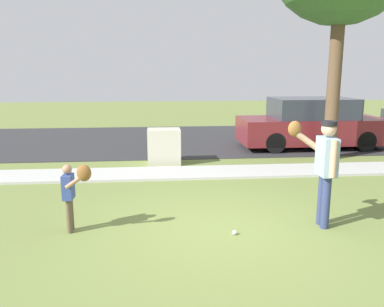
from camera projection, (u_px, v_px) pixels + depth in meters
The scene contains 8 objects.
ground_plane at pixel (195, 175), 9.79m from camera, with size 48.00×48.00×0.00m, color olive.
sidewalk_strip at pixel (195, 173), 9.88m from camera, with size 36.00×1.20×0.06m, color #B2B2AD.
road_surface at pixel (182, 139), 14.76m from camera, with size 36.00×6.80×0.02m, color #2D2D30.
person_adult at pixel (324, 162), 6.36m from camera, with size 0.69×0.66×1.74m.
person_child at pixel (72, 188), 6.16m from camera, with size 0.48×0.44×1.13m.
baseball at pixel (234, 233), 6.20m from camera, with size 0.07×0.07×0.07m, color white.
utility_cabinet at pixel (164, 147), 10.86m from camera, with size 0.89×0.69×0.96m, color beige.
parked_suv_maroon at pixel (311, 124), 13.08m from camera, with size 4.70×1.90×1.63m.
Camera 1 is at (-0.95, -5.93, 2.52)m, focal length 37.13 mm.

